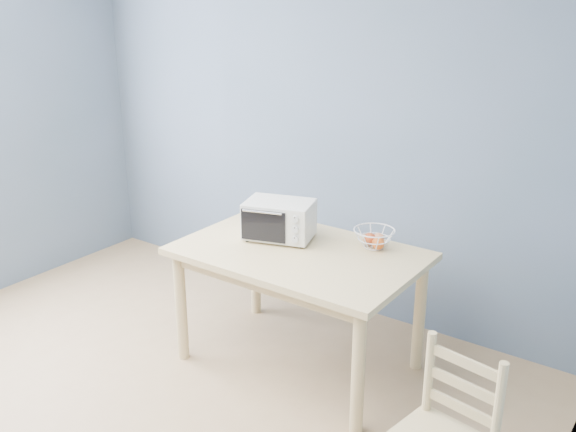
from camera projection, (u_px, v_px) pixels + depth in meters
The scene contains 4 objects.
room at pixel (24, 212), 2.72m from camera, with size 4.01×4.51×2.61m.
dining_table at pixel (299, 266), 3.77m from camera, with size 1.40×0.90×0.75m.
toaster_oven at pixel (277, 219), 3.88m from camera, with size 0.47×0.40×0.24m.
fruit_basket at pixel (375, 238), 3.76m from camera, with size 0.27×0.27×0.11m.
Camera 1 is at (2.40, -1.45, 2.19)m, focal length 40.00 mm.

